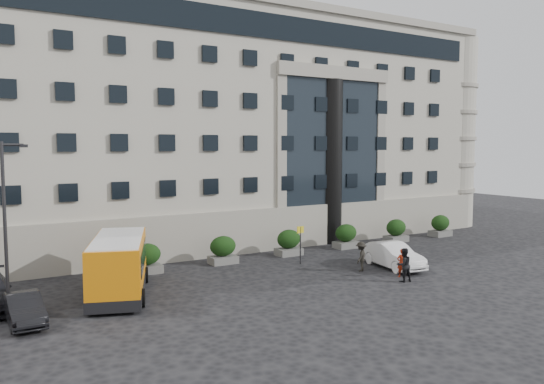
{
  "coord_description": "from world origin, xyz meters",
  "views": [
    {
      "loc": [
        -13.86,
        -23.57,
        7.81
      ],
      "look_at": [
        2.67,
        3.92,
        5.0
      ],
      "focal_mm": 35.0,
      "sensor_mm": 36.0,
      "label": 1
    }
  ],
  "objects_px": {
    "hedge_c": "(289,242)",
    "hedge_f": "(440,225)",
    "minibus": "(119,264)",
    "parked_car_b": "(24,309)",
    "hedge_e": "(396,230)",
    "hedge_b": "(223,250)",
    "street_lamp": "(6,222)",
    "pedestrian_b": "(404,265)",
    "white_taxi": "(393,255)",
    "bus_stop_sign": "(300,238)",
    "pedestrian_c": "(361,256)",
    "pedestrian_a": "(402,263)",
    "hedge_d": "(346,236)",
    "hedge_a": "(146,258)"
  },
  "relations": [
    {
      "from": "hedge_c",
      "to": "hedge_f",
      "type": "xyz_separation_m",
      "value": [
        15.6,
        0.0,
        0.0
      ]
    },
    {
      "from": "hedge_c",
      "to": "minibus",
      "type": "bearing_deg",
      "value": -163.12
    },
    {
      "from": "hedge_f",
      "to": "parked_car_b",
      "type": "distance_m",
      "value": 34.08
    },
    {
      "from": "hedge_e",
      "to": "parked_car_b",
      "type": "distance_m",
      "value": 28.98
    },
    {
      "from": "hedge_b",
      "to": "hedge_f",
      "type": "xyz_separation_m",
      "value": [
        20.8,
        0.0,
        0.0
      ]
    },
    {
      "from": "hedge_b",
      "to": "street_lamp",
      "type": "relative_size",
      "value": 0.23
    },
    {
      "from": "hedge_e",
      "to": "street_lamp",
      "type": "relative_size",
      "value": 0.23
    },
    {
      "from": "pedestrian_b",
      "to": "hedge_f",
      "type": "bearing_deg",
      "value": -137.02
    },
    {
      "from": "minibus",
      "to": "white_taxi",
      "type": "distance_m",
      "value": 16.96
    },
    {
      "from": "hedge_c",
      "to": "bus_stop_sign",
      "type": "bearing_deg",
      "value": -107.82
    },
    {
      "from": "street_lamp",
      "to": "white_taxi",
      "type": "distance_m",
      "value": 22.31
    },
    {
      "from": "hedge_c",
      "to": "pedestrian_c",
      "type": "relative_size",
      "value": 0.99
    },
    {
      "from": "hedge_e",
      "to": "street_lamp",
      "type": "bearing_deg",
      "value": -170.52
    },
    {
      "from": "street_lamp",
      "to": "parked_car_b",
      "type": "relative_size",
      "value": 2.0
    },
    {
      "from": "white_taxi",
      "to": "pedestrian_c",
      "type": "xyz_separation_m",
      "value": [
        -2.35,
        0.33,
        0.12
      ]
    },
    {
      "from": "pedestrian_a",
      "to": "pedestrian_c",
      "type": "relative_size",
      "value": 0.92
    },
    {
      "from": "pedestrian_a",
      "to": "pedestrian_b",
      "type": "height_order",
      "value": "pedestrian_b"
    },
    {
      "from": "bus_stop_sign",
      "to": "pedestrian_b",
      "type": "bearing_deg",
      "value": -69.29
    },
    {
      "from": "hedge_f",
      "to": "pedestrian_a",
      "type": "relative_size",
      "value": 1.08
    },
    {
      "from": "street_lamp",
      "to": "hedge_d",
      "type": "bearing_deg",
      "value": 11.53
    },
    {
      "from": "minibus",
      "to": "pedestrian_b",
      "type": "bearing_deg",
      "value": -1.16
    },
    {
      "from": "hedge_c",
      "to": "hedge_f",
      "type": "height_order",
      "value": "same"
    },
    {
      "from": "street_lamp",
      "to": "pedestrian_a",
      "type": "height_order",
      "value": "street_lamp"
    },
    {
      "from": "pedestrian_a",
      "to": "street_lamp",
      "type": "bearing_deg",
      "value": 6.11
    },
    {
      "from": "hedge_e",
      "to": "bus_stop_sign",
      "type": "xyz_separation_m",
      "value": [
        -11.3,
        -2.8,
        0.8
      ]
    },
    {
      "from": "bus_stop_sign",
      "to": "pedestrian_b",
      "type": "xyz_separation_m",
      "value": [
        2.57,
        -6.81,
        -0.75
      ]
    },
    {
      "from": "pedestrian_a",
      "to": "pedestrian_b",
      "type": "xyz_separation_m",
      "value": [
        -0.68,
        -0.85,
        0.13
      ]
    },
    {
      "from": "bus_stop_sign",
      "to": "hedge_e",
      "type": "bearing_deg",
      "value": 13.92
    },
    {
      "from": "hedge_a",
      "to": "bus_stop_sign",
      "type": "xyz_separation_m",
      "value": [
        9.5,
        -2.8,
        0.8
      ]
    },
    {
      "from": "minibus",
      "to": "pedestrian_b",
      "type": "distance_m",
      "value": 15.84
    },
    {
      "from": "hedge_f",
      "to": "bus_stop_sign",
      "type": "bearing_deg",
      "value": -170.37
    },
    {
      "from": "hedge_b",
      "to": "pedestrian_b",
      "type": "relative_size",
      "value": 0.94
    },
    {
      "from": "hedge_b",
      "to": "bus_stop_sign",
      "type": "xyz_separation_m",
      "value": [
        4.3,
        -2.8,
        0.8
      ]
    },
    {
      "from": "hedge_f",
      "to": "minibus",
      "type": "xyz_separation_m",
      "value": [
        -28.72,
        -3.98,
        0.75
      ]
    },
    {
      "from": "hedge_b",
      "to": "pedestrian_b",
      "type": "height_order",
      "value": "pedestrian_b"
    },
    {
      "from": "hedge_f",
      "to": "white_taxi",
      "type": "relative_size",
      "value": 0.37
    },
    {
      "from": "hedge_c",
      "to": "hedge_b",
      "type": "bearing_deg",
      "value": 180.0
    },
    {
      "from": "hedge_b",
      "to": "pedestrian_a",
      "type": "bearing_deg",
      "value": -49.23
    },
    {
      "from": "pedestrian_a",
      "to": "white_taxi",
      "type": "bearing_deg",
      "value": -104.31
    },
    {
      "from": "hedge_d",
      "to": "hedge_f",
      "type": "xyz_separation_m",
      "value": [
        10.4,
        0.0,
        0.0
      ]
    },
    {
      "from": "hedge_d",
      "to": "pedestrian_a",
      "type": "distance_m",
      "value": 9.21
    },
    {
      "from": "hedge_a",
      "to": "pedestrian_a",
      "type": "xyz_separation_m",
      "value": [
        12.75,
        -8.76,
        -0.08
      ]
    },
    {
      "from": "hedge_a",
      "to": "pedestrian_a",
      "type": "height_order",
      "value": "hedge_a"
    },
    {
      "from": "pedestrian_c",
      "to": "hedge_e",
      "type": "bearing_deg",
      "value": -179.82
    },
    {
      "from": "parked_car_b",
      "to": "hedge_c",
      "type": "bearing_deg",
      "value": 17.34
    },
    {
      "from": "minibus",
      "to": "pedestrian_a",
      "type": "relative_size",
      "value": 4.56
    },
    {
      "from": "pedestrian_a",
      "to": "pedestrian_c",
      "type": "xyz_separation_m",
      "value": [
        -1.1,
        2.39,
        0.08
      ]
    },
    {
      "from": "hedge_e",
      "to": "bus_stop_sign",
      "type": "bearing_deg",
      "value": -166.08
    },
    {
      "from": "white_taxi",
      "to": "hedge_a",
      "type": "bearing_deg",
      "value": 161.52
    },
    {
      "from": "hedge_c",
      "to": "white_taxi",
      "type": "bearing_deg",
      "value": -61.76
    }
  ]
}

